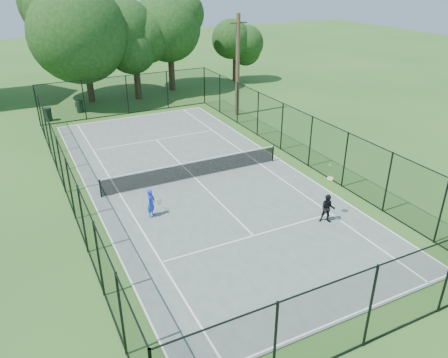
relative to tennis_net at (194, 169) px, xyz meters
name	(u,v)px	position (x,y,z in m)	size (l,w,h in m)	color
ground	(194,178)	(0.00, 0.00, -0.58)	(120.00, 120.00, 0.00)	#29591E
tennis_court	(194,178)	(0.00, 0.00, -0.55)	(11.00, 24.00, 0.06)	#526057
tennis_net	(194,169)	(0.00, 0.00, 0.00)	(10.08, 0.08, 0.95)	black
fence	(194,153)	(0.00, 0.00, 0.92)	(13.10, 26.10, 3.00)	black
tree_near_left	(82,24)	(-1.88, 17.85, 5.69)	(7.81, 7.81, 10.19)	#332114
tree_near_mid	(134,45)	(1.97, 16.93, 3.91)	(5.58, 5.58, 7.30)	#332114
tree_near_right	(169,31)	(5.69, 18.52, 4.65)	(5.96, 5.96, 8.22)	#332114
tree_far_right	(236,46)	(12.63, 19.06, 2.84)	(4.18, 4.18, 5.53)	#332114
trash_bin_left	(48,114)	(-5.81, 13.95, -0.08)	(0.58, 0.58, 0.99)	black
trash_bin_right	(80,107)	(-3.32, 15.08, -0.12)	(0.58, 0.58, 0.91)	black
utility_pole	(238,65)	(7.45, 9.00, 3.20)	(1.40, 0.30, 7.44)	#4C3823
player_blue	(151,203)	(-3.33, -2.88, 0.16)	(0.87, 0.59, 1.37)	blue
player_black	(328,209)	(3.47, -6.87, 0.16)	(0.82, 0.92, 2.56)	black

